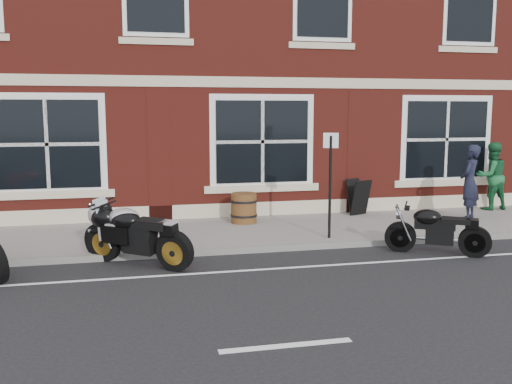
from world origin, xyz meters
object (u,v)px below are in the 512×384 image
moto_sport_black (137,234)px  pedestrian_right (491,176)px  a_board_sign (358,197)px  moto_sport_silver (136,232)px  moto_naked_black (435,228)px  pedestrian_left (470,182)px  parking_sign (330,178)px  barrel_planter (244,208)px

moto_sport_black → pedestrian_right: pedestrian_right is taller
moto_sport_black → a_board_sign: (5.55, 3.24, 0.00)m
moto_sport_silver → moto_naked_black: moto_sport_silver is taller
pedestrian_left → a_board_sign: pedestrian_left is taller
moto_sport_black → pedestrian_left: 8.16m
a_board_sign → pedestrian_left: bearing=-48.6°
a_board_sign → parking_sign: size_ratio=0.42×
moto_sport_silver → a_board_sign: bearing=-21.7°
moto_sport_black → barrel_planter: bearing=-3.3°
pedestrian_right → moto_naked_black: bearing=42.5°
pedestrian_left → moto_sport_black: bearing=-29.1°
barrel_planter → parking_sign: bearing=-54.4°
moto_naked_black → pedestrian_left: size_ratio=0.96×
moto_naked_black → barrel_planter: (-3.06, 3.25, -0.03)m
moto_sport_black → pedestrian_left: pedestrian_left is taller
moto_sport_black → barrel_planter: size_ratio=2.59×
pedestrian_left → pedestrian_right: pedestrian_left is taller
moto_sport_silver → pedestrian_left: bearing=-37.4°
moto_sport_black → a_board_sign: bearing=-21.3°
moto_naked_black → barrel_planter: moto_naked_black is taller
moto_naked_black → moto_sport_silver: bearing=116.2°
moto_sport_silver → pedestrian_left: size_ratio=1.04×
moto_sport_silver → pedestrian_right: pedestrian_right is taller
moto_sport_silver → parking_sign: bearing=-40.2°
moto_sport_silver → barrel_planter: moto_sport_silver is taller
pedestrian_left → parking_sign: 4.17m
parking_sign → barrel_planter: bearing=143.5°
barrel_planter → moto_sport_silver: bearing=-132.6°
moto_sport_silver → barrel_planter: size_ratio=2.69×
pedestrian_left → barrel_planter: bearing=-51.7°
pedestrian_right → barrel_planter: bearing=1.2°
a_board_sign → moto_naked_black: bearing=-111.3°
moto_sport_black → barrel_planter: 3.76m
pedestrian_right → parking_sign: 5.83m
a_board_sign → barrel_planter: 3.08m
pedestrian_left → a_board_sign: bearing=-70.8°
moto_sport_silver → pedestrian_right: bearing=-33.0°
pedestrian_right → moto_sport_black: bearing=17.1°
moto_sport_black → moto_naked_black: bearing=-56.2°
moto_sport_silver → parking_sign: (3.92, 0.78, 0.78)m
moto_sport_black → pedestrian_left: (7.88, 2.05, 0.45)m
pedestrian_left → pedestrian_right: bearing=175.2°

